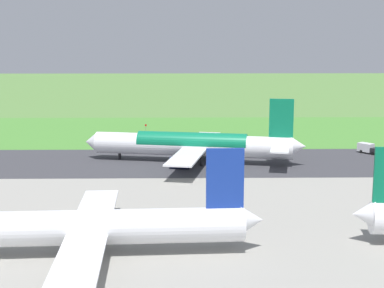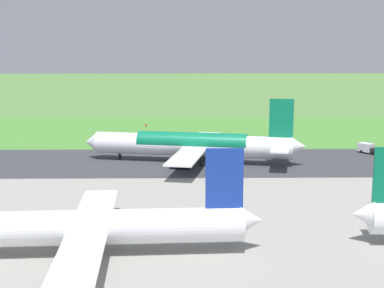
% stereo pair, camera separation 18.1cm
% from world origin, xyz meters
% --- Properties ---
extents(ground_plane, '(800.00, 800.00, 0.00)m').
position_xyz_m(ground_plane, '(0.00, 0.00, 0.00)').
color(ground_plane, '#547F3D').
extents(runway_asphalt, '(600.00, 32.95, 0.06)m').
position_xyz_m(runway_asphalt, '(0.00, 0.00, 0.03)').
color(runway_asphalt, '#38383D').
rests_on(runway_asphalt, ground).
extents(apron_concrete, '(440.00, 110.00, 0.05)m').
position_xyz_m(apron_concrete, '(0.00, 62.37, 0.03)').
color(apron_concrete, gray).
rests_on(apron_concrete, ground).
extents(grass_verge_foreground, '(600.00, 80.00, 0.04)m').
position_xyz_m(grass_verge_foreground, '(0.00, -42.45, 0.02)').
color(grass_verge_foreground, '#478534').
rests_on(grass_verge_foreground, ground).
extents(airliner_main, '(53.81, 44.32, 15.88)m').
position_xyz_m(airliner_main, '(-3.88, 0.08, 4.35)').
color(airliner_main, white).
rests_on(airliner_main, ground).
extents(airliner_parked_mid, '(49.88, 40.79, 14.56)m').
position_xyz_m(airliner_parked_mid, '(12.13, 60.16, 3.98)').
color(airliner_parked_mid, white).
rests_on(airliner_parked_mid, ground).
extents(service_truck_baggage, '(5.39, 5.93, 2.65)m').
position_xyz_m(service_truck_baggage, '(-49.67, -10.16, 1.40)').
color(service_truck_baggage, black).
rests_on(service_truck_baggage, ground).
extents(no_stopping_sign, '(0.60, 0.10, 2.89)m').
position_xyz_m(no_stopping_sign, '(10.54, -44.61, 1.71)').
color(no_stopping_sign, slate).
rests_on(no_stopping_sign, ground).
extents(traffic_cone_orange, '(0.40, 0.40, 0.55)m').
position_xyz_m(traffic_cone_orange, '(15.59, -40.63, 0.28)').
color(traffic_cone_orange, orange).
rests_on(traffic_cone_orange, ground).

